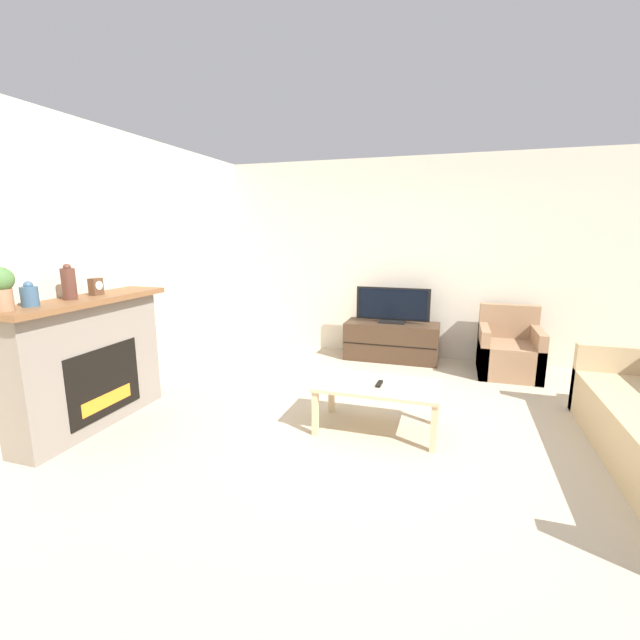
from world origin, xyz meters
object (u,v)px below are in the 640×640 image
object	(u,v)px
mantel_vase_left	(29,295)
armchair	(509,352)
fireplace	(88,362)
potted_plant	(1,286)
coffee_table	(378,390)
tv_stand	(391,341)
remote	(379,384)
mantel_vase_centre_left	(69,283)
tv	(393,307)
mantel_clock	(96,287)

from	to	relation	value
mantel_vase_left	armchair	size ratio (longest dim) A/B	0.23
fireplace	armchair	bearing A→B (deg)	35.51
potted_plant	coffee_table	bearing A→B (deg)	28.43
potted_plant	tv_stand	world-z (taller)	potted_plant
tv_stand	remote	bearing A→B (deg)	-84.76
mantel_vase_centre_left	potted_plant	xyz separation A→B (m)	(0.00, -0.55, 0.04)
mantel_vase_centre_left	coffee_table	distance (m)	2.74
potted_plant	tv	world-z (taller)	potted_plant
mantel_clock	fireplace	bearing A→B (deg)	-96.40
potted_plant	remote	bearing A→B (deg)	27.96
tv_stand	coffee_table	xyz separation A→B (m)	(0.19, -2.19, 0.12)
potted_plant	coffee_table	xyz separation A→B (m)	(2.46, 1.33, -0.97)
mantel_clock	armchair	world-z (taller)	mantel_clock
remote	tv	bearing A→B (deg)	97.03
mantel_vase_centre_left	mantel_clock	world-z (taller)	mantel_vase_centre_left
tv	mantel_clock	bearing A→B (deg)	-130.06
tv	armchair	xyz separation A→B (m)	(1.46, -0.18, -0.46)
mantel_vase_left	potted_plant	distance (m)	0.22
fireplace	mantel_vase_centre_left	xyz separation A→B (m)	(0.02, -0.12, 0.71)
tv	potted_plant	bearing A→B (deg)	-122.78
mantel_vase_left	armchair	distance (m)	4.97
mantel_clock	coffee_table	bearing A→B (deg)	11.60
mantel_vase_left	tv_stand	size ratio (longest dim) A/B	0.15
mantel_vase_left	tv	distance (m)	4.06
mantel_vase_left	remote	distance (m)	2.83
armchair	coffee_table	bearing A→B (deg)	-122.30
coffee_table	potted_plant	bearing A→B (deg)	-151.57
mantel_vase_centre_left	tv_stand	xyz separation A→B (m)	(2.27, 2.97, -1.05)
tv_stand	mantel_vase_centre_left	bearing A→B (deg)	-127.33
mantel_vase_centre_left	potted_plant	size ratio (longest dim) A/B	0.96
mantel_vase_centre_left	tv_stand	world-z (taller)	mantel_vase_centre_left
fireplace	coffee_table	world-z (taller)	fireplace
fireplace	tv_stand	distance (m)	3.67
tv	remote	xyz separation A→B (m)	(0.20, -2.21, -0.30)
mantel_vase_centre_left	tv	size ratio (longest dim) A/B	0.30
mantel_clock	coffee_table	distance (m)	2.65
fireplace	tv	size ratio (longest dim) A/B	1.60
potted_plant	tv	xyz separation A→B (m)	(2.27, 3.52, -0.61)
mantel_vase_left	mantel_vase_centre_left	xyz separation A→B (m)	(0.00, 0.35, 0.05)
mantel_clock	potted_plant	size ratio (longest dim) A/B	0.48
armchair	tv	bearing A→B (deg)	172.97
fireplace	potted_plant	world-z (taller)	potted_plant
tv_stand	tv	xyz separation A→B (m)	(0.00, -0.00, 0.48)
mantel_vase_left	remote	bearing A→B (deg)	24.29
tv_stand	coffee_table	bearing A→B (deg)	-85.08
mantel_vase_centre_left	tv	bearing A→B (deg)	52.65
mantel_vase_centre_left	remote	bearing A→B (deg)	17.12
mantel_vase_centre_left	tv	world-z (taller)	mantel_vase_centre_left
mantel_vase_centre_left	fireplace	bearing A→B (deg)	98.14
coffee_table	remote	distance (m)	0.07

